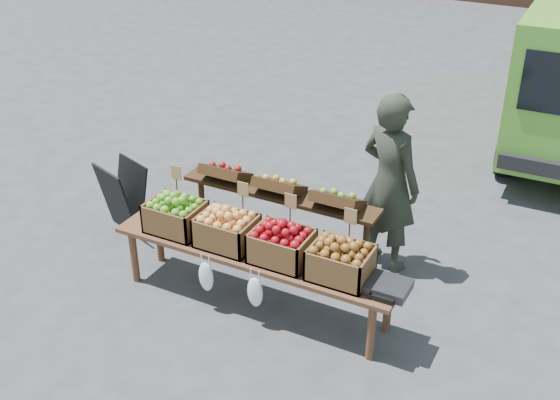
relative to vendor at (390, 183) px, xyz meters
The scene contains 10 objects.
ground 2.46m from the vendor, 139.83° to the right, with size 80.00×80.00×0.00m, color #3E3E40.
vendor is the anchor object (origin of this frame).
chalkboard_sign 2.83m from the vendor, 165.72° to the right, with size 0.51×0.28×0.78m, color black, non-canonical shape.
back_table 1.11m from the vendor, 152.38° to the right, with size 2.10×0.44×1.04m, color #311E0E, non-canonical shape.
display_bench 1.58m from the vendor, 123.81° to the right, with size 2.70×0.56×0.57m, color #52321F, non-canonical shape.
crate_golden_apples 2.04m from the vendor, 143.55° to the right, with size 0.50×0.40×0.28m, color #467D12, non-canonical shape.
crate_russet_pears 1.63m from the vendor, 131.92° to the right, with size 0.50×0.40×0.28m, color gold, non-canonical shape.
crate_red_apples 1.33m from the vendor, 113.83° to the right, with size 0.50×0.40×0.28m, color maroon, non-canonical shape.
crate_green_apples 1.22m from the vendor, 89.17° to the right, with size 0.50×0.40×0.28m, color #91561F, non-canonical shape.
weighing_scale 1.32m from the vendor, 69.85° to the right, with size 0.34×0.30×0.08m, color black.
Camera 1 is at (3.55, -4.23, 3.96)m, focal length 45.00 mm.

